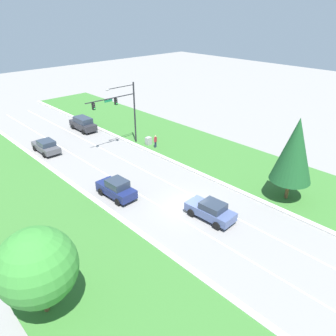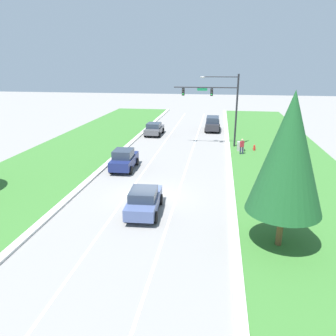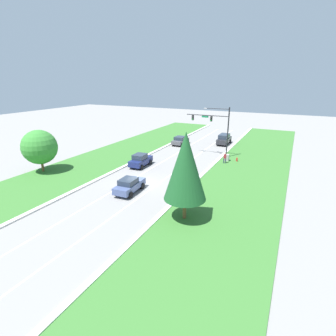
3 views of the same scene
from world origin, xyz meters
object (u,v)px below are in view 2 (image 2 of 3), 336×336
at_px(pedestrian, 242,146).
at_px(fire_hydrant, 254,148).
at_px(graphite_sedan, 154,129).
at_px(conifer_near_right_tree, 289,154).
at_px(slate_blue_sedan, 144,201).
at_px(traffic_signal_mast, 219,99).
at_px(utility_cabinet, 240,147).
at_px(charcoal_suv, 213,124).
at_px(navy_sedan, 124,159).

xyz_separation_m(pedestrian, fire_hydrant, (1.45, 1.73, -0.59)).
height_order(graphite_sedan, conifer_near_right_tree, conifer_near_right_tree).
xyz_separation_m(graphite_sedan, pedestrian, (10.82, -8.23, 0.12)).
distance_m(slate_blue_sedan, pedestrian, 16.52).
bearing_deg(graphite_sedan, traffic_signal_mast, -30.50).
height_order(graphite_sedan, utility_cabinet, graphite_sedan).
distance_m(graphite_sedan, utility_cabinet, 12.79).
bearing_deg(utility_cabinet, pedestrian, -88.23).
bearing_deg(slate_blue_sedan, charcoal_suv, 79.25).
bearing_deg(fire_hydrant, slate_blue_sedan, -116.56).
height_order(graphite_sedan, fire_hydrant, graphite_sedan).
bearing_deg(graphite_sedan, utility_cabinet, -32.05).
xyz_separation_m(traffic_signal_mast, navy_sedan, (-8.09, -9.82, -4.37)).
distance_m(navy_sedan, utility_cabinet, 13.23).
bearing_deg(fire_hydrant, pedestrian, -130.06).
bearing_deg(utility_cabinet, graphite_sedan, 147.46).
bearing_deg(pedestrian, utility_cabinet, -109.13).
xyz_separation_m(slate_blue_sedan, fire_hydrant, (8.36, 16.73, -0.50)).
relative_size(pedestrian, fire_hydrant, 2.41).
xyz_separation_m(traffic_signal_mast, graphite_sedan, (-8.25, 4.96, -4.47)).
bearing_deg(graphite_sedan, charcoal_suv, 28.65).
bearing_deg(conifer_near_right_tree, traffic_signal_mast, 99.30).
height_order(utility_cabinet, conifer_near_right_tree, conifer_near_right_tree).
bearing_deg(charcoal_suv, fire_hydrant, -65.67).
bearing_deg(charcoal_suv, utility_cabinet, -73.33).
height_order(traffic_signal_mast, charcoal_suv, traffic_signal_mast).
relative_size(traffic_signal_mast, pedestrian, 4.73).
relative_size(navy_sedan, slate_blue_sedan, 0.97).
relative_size(charcoal_suv, pedestrian, 2.88).
relative_size(traffic_signal_mast, conifer_near_right_tree, 1.00).
bearing_deg(traffic_signal_mast, charcoal_suv, 94.64).
bearing_deg(fire_hydrant, conifer_near_right_tree, -91.69).
xyz_separation_m(graphite_sedan, utility_cabinet, (10.78, -6.88, -0.28)).
relative_size(utility_cabinet, pedestrian, 0.64).
distance_m(traffic_signal_mast, conifer_near_right_tree, 21.34).
bearing_deg(fire_hydrant, charcoal_suv, 114.30).
distance_m(navy_sedan, conifer_near_right_tree, 16.62).
height_order(navy_sedan, pedestrian, navy_sedan).
distance_m(charcoal_suv, pedestrian, 12.69).
distance_m(graphite_sedan, fire_hydrant, 13.90).
distance_m(charcoal_suv, conifer_near_right_tree, 30.59).
relative_size(slate_blue_sedan, charcoal_suv, 0.91).
xyz_separation_m(slate_blue_sedan, charcoal_suv, (3.61, 27.26, 0.17)).
relative_size(slate_blue_sedan, fire_hydrant, 6.35).
height_order(slate_blue_sedan, charcoal_suv, charcoal_suv).
relative_size(traffic_signal_mast, navy_sedan, 1.85).
height_order(utility_cabinet, pedestrian, pedestrian).
bearing_deg(pedestrian, graphite_sedan, -58.16).
relative_size(navy_sedan, utility_cabinet, 4.00).
distance_m(fire_hydrant, conifer_near_right_tree, 20.07).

